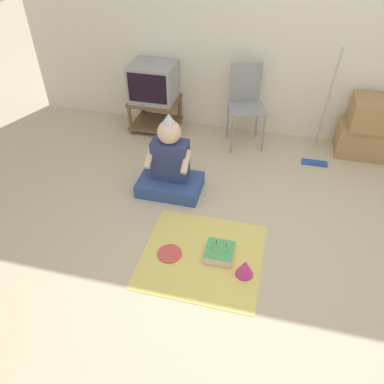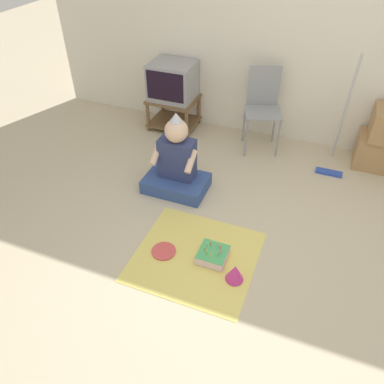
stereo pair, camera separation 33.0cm
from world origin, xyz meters
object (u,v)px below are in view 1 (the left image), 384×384
birthday_cake (219,252)px  party_hat_blue (245,268)px  folding_chair (246,100)px  dust_mop (322,129)px  paper_plate (170,253)px  cardboard_box_stack (366,129)px  person_seated (170,167)px  tv (154,82)px

birthday_cake → party_hat_blue: (0.23, -0.15, 0.04)m
folding_chair → party_hat_blue: bearing=-81.5°
dust_mop → paper_plate: (-1.21, -1.81, -0.38)m
cardboard_box_stack → person_seated: size_ratio=0.80×
birthday_cake → party_hat_blue: bearing=-32.0°
dust_mop → cardboard_box_stack: bearing=26.3°
tv → dust_mop: dust_mop is taller
folding_chair → cardboard_box_stack: bearing=1.9°
dust_mop → party_hat_blue: dust_mop is taller
tv → birthday_cake: bearing=-58.5°
tv → folding_chair: bearing=-2.4°
cardboard_box_stack → person_seated: person_seated is taller
folding_chair → dust_mop: bearing=-13.2°
cardboard_box_stack → paper_plate: bearing=-129.8°
birthday_cake → person_seated: bearing=130.1°
cardboard_box_stack → birthday_cake: size_ratio=2.83×
folding_chair → birthday_cake: 1.99m
birthday_cake → party_hat_blue: party_hat_blue is taller
cardboard_box_stack → birthday_cake: 2.38m
dust_mop → birthday_cake: dust_mop is taller
cardboard_box_stack → person_seated: bearing=-148.8°
cardboard_box_stack → dust_mop: 0.57m
party_hat_blue → paper_plate: size_ratio=0.73×
dust_mop → paper_plate: bearing=-123.8°
folding_chair → dust_mop: (0.87, -0.20, -0.15)m
tv → dust_mop: size_ratio=0.40×
person_seated → birthday_cake: bearing=-49.9°
folding_chair → dust_mop: size_ratio=0.72×
dust_mop → person_seated: bearing=-147.2°
cardboard_box_stack → birthday_cake: (-1.30, -1.98, -0.28)m
tv → birthday_cake: size_ratio=2.18×
dust_mop → tv: bearing=172.8°
folding_chair → paper_plate: (-0.34, -2.01, -0.54)m
paper_plate → tv: bearing=111.1°
folding_chair → party_hat_blue: folding_chair is taller
birthday_cake → dust_mop: bearing=65.3°
person_seated → paper_plate: person_seated is taller
paper_plate → folding_chair: bearing=80.4°
tv → birthday_cake: (1.21, -1.98, -0.58)m
party_hat_blue → paper_plate: (-0.65, 0.06, -0.07)m
tv → person_seated: person_seated is taller
cardboard_box_stack → party_hat_blue: 2.39m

